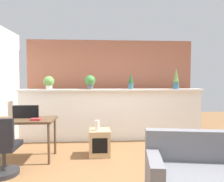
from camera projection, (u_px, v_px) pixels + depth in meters
ground_plane at (121, 181)px, 2.96m from camera, size 12.00×12.00×0.00m
divider_wall at (112, 115)px, 4.91m from camera, size 4.35×0.16×1.20m
plant_shelf at (112, 90)px, 4.84m from camera, size 4.35×0.29×0.04m
brick_wall_behind at (111, 88)px, 5.47m from camera, size 4.35×0.10×2.50m
potted_plant_0 at (49, 82)px, 4.71m from camera, size 0.24×0.24×0.31m
potted_plant_1 at (90, 81)px, 4.78m from camera, size 0.25×0.25×0.33m
potted_plant_2 at (131, 81)px, 4.85m from camera, size 0.13×0.13×0.36m
potted_plant_3 at (176, 80)px, 4.89m from camera, size 0.15×0.15×0.51m
desk at (24, 124)px, 3.72m from camera, size 1.10×0.60×0.75m
tv_monitor at (26, 112)px, 3.78m from camera, size 0.47×0.04×0.24m
office_chair at (2, 151)px, 3.07m from camera, size 0.45×0.46×0.91m
side_cube_shelf at (100, 142)px, 3.95m from camera, size 0.40×0.41×0.50m
vase_on_shelf at (97, 125)px, 3.89m from camera, size 0.09×0.09×0.19m
book_on_desk at (36, 119)px, 3.58m from camera, size 0.16×0.11×0.04m
couch at (212, 178)px, 2.46m from camera, size 1.66×0.99×0.80m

